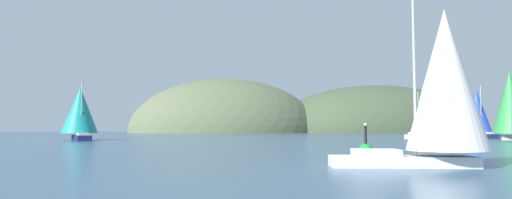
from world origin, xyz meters
The scene contains 9 objects.
ground_plane centered at (0.00, 0.00, 0.00)m, with size 360.00×360.00×0.00m, color #385670.
headland_center centered at (5.00, 135.00, 0.00)m, with size 64.77×44.00×36.69m, color #5B6647.
headland_right centered at (60.00, 135.00, 0.00)m, with size 77.67×44.00×33.65m, color #425138.
sailboat_green_sail centered at (40.90, 41.41, 5.60)m, with size 10.28×7.59×12.36m.
sailboat_blue_spinnaker centered at (44.34, 55.06, 4.83)m, with size 5.53×8.48×9.61m.
sailboat_white_mainsail centered at (3.94, -1.14, 4.31)m, with size 8.71×4.95×9.18m.
sailboat_orange_sail centered at (32.82, 54.30, 3.90)m, with size 7.51×6.83×8.33m.
sailboat_teal_sail centered at (-25.25, 51.77, 4.39)m, with size 6.96×9.54×8.96m.
channel_buoy centered at (3.85, 9.19, 0.37)m, with size 1.10×1.10×2.64m.
Camera 1 is at (-9.71, -24.03, 2.13)m, focal length 32.87 mm.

